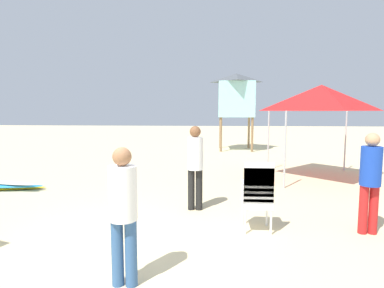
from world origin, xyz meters
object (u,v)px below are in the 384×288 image
at_px(lifeguard_near_right, 370,176).
at_px(popup_canopy, 321,98).
at_px(lifeguard_near_left, 123,208).
at_px(lifeguard_near_center, 195,162).
at_px(lifeguard_tower, 236,95).
at_px(stacked_plastic_chairs, 258,191).

distance_m(lifeguard_near_right, popup_canopy, 4.58).
relative_size(lifeguard_near_left, lifeguard_near_center, 0.94).
height_order(lifeguard_near_left, lifeguard_tower, lifeguard_tower).
height_order(stacked_plastic_chairs, lifeguard_near_center, lifeguard_near_center).
bearing_deg(lifeguard_near_left, stacked_plastic_chairs, 44.91).
relative_size(lifeguard_near_center, lifeguard_tower, 0.43).
height_order(lifeguard_near_left, popup_canopy, popup_canopy).
relative_size(popup_canopy, lifeguard_tower, 0.70).
xyz_separation_m(popup_canopy, lifeguard_tower, (-2.03, 6.96, 0.46)).
bearing_deg(lifeguard_near_left, popup_canopy, 55.89).
relative_size(stacked_plastic_chairs, lifeguard_near_right, 0.72).
bearing_deg(lifeguard_near_left, lifeguard_tower, 80.81).
xyz_separation_m(lifeguard_near_left, lifeguard_tower, (2.11, 13.07, 1.94)).
height_order(stacked_plastic_chairs, lifeguard_tower, lifeguard_tower).
bearing_deg(stacked_plastic_chairs, lifeguard_near_center, 134.73).
height_order(lifeguard_near_center, lifeguard_tower, lifeguard_tower).
xyz_separation_m(lifeguard_near_left, lifeguard_near_right, (3.56, 1.80, 0.03)).
distance_m(popup_canopy, lifeguard_tower, 7.26).
distance_m(lifeguard_near_center, popup_canopy, 4.99).
relative_size(stacked_plastic_chairs, lifeguard_near_center, 0.70).
xyz_separation_m(stacked_plastic_chairs, lifeguard_tower, (0.37, 11.33, 2.17)).
distance_m(stacked_plastic_chairs, lifeguard_tower, 11.54).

